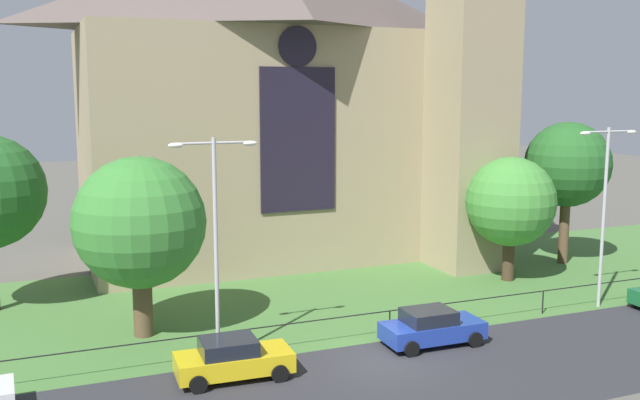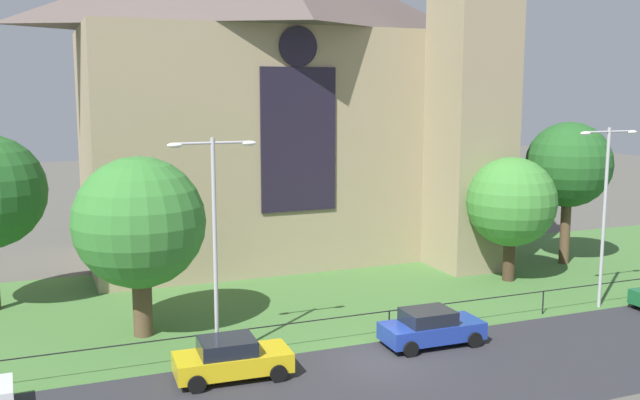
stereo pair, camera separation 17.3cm
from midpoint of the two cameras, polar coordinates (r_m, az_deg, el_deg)
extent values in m
plane|color=#56544C|center=(37.02, -1.97, -7.55)|extent=(160.00, 160.00, 0.00)
cube|color=#2D2D33|center=(26.68, 7.13, -14.19)|extent=(120.00, 8.00, 0.01)
cube|color=#477538|center=(35.22, -0.85, -8.40)|extent=(120.00, 20.00, 0.01)
cube|color=tan|center=(45.38, -4.27, 4.42)|extent=(22.00, 12.00, 14.00)
cube|color=black|center=(39.62, -1.62, 4.85)|extent=(4.40, 0.16, 8.00)
cylinder|color=black|center=(39.61, -1.65, 12.23)|extent=(2.20, 0.15, 2.20)
cube|color=tan|center=(42.40, 12.19, 6.67)|extent=(4.00, 4.00, 18.00)
cylinder|color=black|center=(30.75, 5.75, -8.86)|extent=(32.43, 0.05, 0.05)
cylinder|color=black|center=(28.27, -9.31, -11.70)|extent=(0.06, 0.07, 1.10)
cylinder|color=black|center=(30.92, 5.73, -9.83)|extent=(0.06, 0.07, 1.10)
cylinder|color=black|center=(35.27, 17.60, -7.86)|extent=(0.07, 0.07, 1.10)
cylinder|color=#423021|center=(40.68, 15.06, -4.48)|extent=(0.67, 0.67, 2.58)
sphere|color=#428C38|center=(40.10, 15.23, -0.13)|extent=(4.90, 4.90, 4.90)
cylinder|color=brown|center=(45.59, 19.19, -2.27)|extent=(0.60, 0.60, 4.13)
sphere|color=#235B23|center=(45.04, 19.44, 2.70)|extent=(5.10, 5.10, 5.10)
cylinder|color=brown|center=(31.49, -13.91, -8.03)|extent=(0.82, 0.82, 2.85)
sphere|color=#387F33|center=(30.68, -14.15, -1.74)|extent=(5.56, 5.56, 5.56)
cylinder|color=#B2B2B7|center=(27.23, -8.24, -4.15)|extent=(0.16, 0.16, 8.67)
cylinder|color=#B2B2B7|center=(26.47, -9.91, 4.50)|extent=(1.40, 0.10, 0.10)
cylinder|color=#B2B2B7|center=(26.80, -6.97, 4.62)|extent=(1.40, 0.10, 0.10)
ellipsoid|color=white|center=(26.34, -11.40, 4.33)|extent=(0.57, 0.26, 0.20)
ellipsoid|color=white|center=(26.99, -5.53, 4.56)|extent=(0.57, 0.26, 0.20)
cylinder|color=#B2B2B7|center=(36.51, 21.97, -1.41)|extent=(0.16, 0.16, 8.70)
cylinder|color=#B2B2B7|center=(35.58, 21.53, 5.10)|extent=(1.40, 0.10, 0.10)
cylinder|color=#B2B2B7|center=(36.55, 23.13, 5.09)|extent=(1.40, 0.10, 0.10)
ellipsoid|color=white|center=(35.11, 20.69, 5.03)|extent=(0.57, 0.26, 0.20)
ellipsoid|color=white|center=(37.05, 23.90, 5.01)|extent=(0.57, 0.26, 0.20)
cube|color=gold|center=(26.68, -6.84, -12.78)|extent=(4.28, 1.99, 0.70)
cube|color=black|center=(26.42, -7.29, -11.55)|extent=(2.07, 1.69, 0.55)
cylinder|color=black|center=(27.92, -4.22, -12.38)|extent=(0.65, 0.25, 0.64)
cylinder|color=black|center=(26.31, -3.17, -13.73)|extent=(0.65, 0.25, 0.64)
cylinder|color=black|center=(27.37, -10.33, -12.95)|extent=(0.65, 0.25, 0.64)
cylinder|color=black|center=(25.72, -9.68, -14.38)|extent=(0.65, 0.25, 0.64)
cube|color=#1E3899|center=(30.10, 9.14, -10.30)|extent=(4.23, 1.87, 0.70)
cube|color=black|center=(29.81, 8.83, -9.22)|extent=(2.03, 1.63, 0.55)
cylinder|color=black|center=(31.64, 10.64, -9.94)|extent=(0.64, 0.23, 0.64)
cylinder|color=black|center=(30.21, 12.46, -10.90)|extent=(0.64, 0.23, 0.64)
cylinder|color=black|center=(30.27, 5.81, -10.70)|extent=(0.64, 0.23, 0.64)
cylinder|color=black|center=(28.78, 7.45, -11.78)|extent=(0.64, 0.23, 0.64)
cylinder|color=black|center=(38.14, 24.24, -7.34)|extent=(0.64, 0.23, 0.64)
camera|label=1|loc=(0.09, -89.86, 0.02)|focal=39.85mm
camera|label=2|loc=(0.09, 90.14, -0.02)|focal=39.85mm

